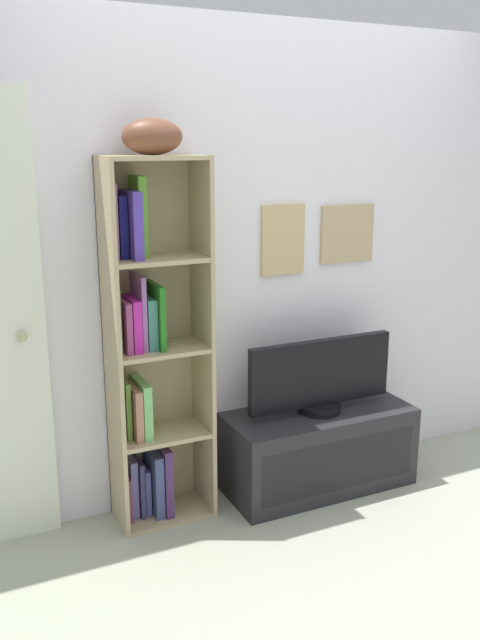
{
  "coord_description": "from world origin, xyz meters",
  "views": [
    {
      "loc": [
        -1.56,
        -1.9,
        1.78
      ],
      "look_at": [
        -0.27,
        0.85,
        0.98
      ],
      "focal_mm": 38.14,
      "sensor_mm": 36.0,
      "label": 1
    }
  ],
  "objects_px": {
    "bookshelf": "(147,356)",
    "television": "(321,376)",
    "football": "(152,137)",
    "tv_stand": "(319,449)"
  },
  "relations": [
    {
      "from": "television",
      "to": "bookshelf",
      "type": "bearing_deg",
      "value": 173.35
    },
    {
      "from": "tv_stand",
      "to": "television",
      "type": "xyz_separation_m",
      "value": [
        0.0,
        0.0,
        0.4
      ]
    },
    {
      "from": "football",
      "to": "television",
      "type": "xyz_separation_m",
      "value": [
        0.84,
        -0.07,
        -1.18
      ]
    },
    {
      "from": "television",
      "to": "tv_stand",
      "type": "bearing_deg",
      "value": -90.0
    },
    {
      "from": "football",
      "to": "tv_stand",
      "type": "relative_size",
      "value": 0.26
    },
    {
      "from": "tv_stand",
      "to": "bookshelf",
      "type": "bearing_deg",
      "value": 173.27
    },
    {
      "from": "bookshelf",
      "to": "television",
      "type": "height_order",
      "value": "bookshelf"
    },
    {
      "from": "bookshelf",
      "to": "football",
      "type": "xyz_separation_m",
      "value": [
        0.05,
        -0.03,
        0.98
      ]
    },
    {
      "from": "bookshelf",
      "to": "tv_stand",
      "type": "relative_size",
      "value": 1.75
    },
    {
      "from": "bookshelf",
      "to": "television",
      "type": "xyz_separation_m",
      "value": [
        0.88,
        -0.1,
        -0.2
      ]
    }
  ]
}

